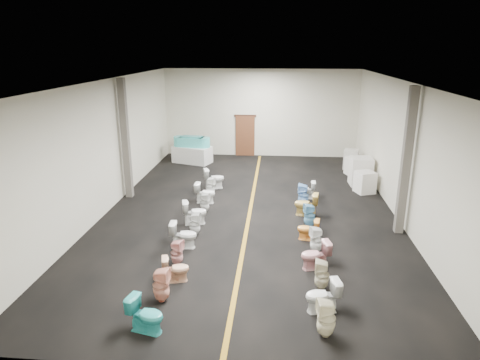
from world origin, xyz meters
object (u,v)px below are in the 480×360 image
at_px(toilet_right_4, 316,240).
at_px(toilet_right_5, 308,229).
at_px(toilet_right_7, 306,204).
at_px(toilet_right_1, 323,296).
at_px(toilet_right_3, 315,255).
at_px(toilet_left_5, 195,224).
at_px(appliance_crate_a, 365,182).
at_px(toilet_right_8, 303,195).
at_px(toilet_left_3, 177,253).
at_px(toilet_left_1, 161,285).
at_px(toilet_right_9, 306,190).
at_px(toilet_left_7, 205,202).
at_px(toilet_right_0, 326,318).
at_px(appliance_crate_c, 354,166).
at_px(toilet_left_10, 214,178).
at_px(toilet_left_0, 146,315).
at_px(toilet_left_8, 205,193).
at_px(toilet_left_4, 184,235).
at_px(toilet_right_2, 322,275).
at_px(appliance_crate_b, 361,171).
at_px(toilet_left_2, 176,269).
at_px(display_table, 192,155).
at_px(bathtub, 192,142).
at_px(toilet_left_6, 195,212).
at_px(appliance_crate_d, 351,159).
at_px(toilet_left_9, 211,186).
at_px(toilet_right_6, 310,216).

xyz_separation_m(toilet_right_4, toilet_right_5, (-0.18, 0.82, -0.06)).
height_order(toilet_right_4, toilet_right_7, toilet_right_7).
height_order(toilet_right_1, toilet_right_3, toilet_right_3).
relative_size(toilet_left_5, toilet_right_4, 0.95).
relative_size(appliance_crate_a, toilet_right_8, 1.01).
bearing_deg(toilet_left_3, toilet_left_1, -166.64).
relative_size(toilet_right_8, toilet_right_9, 1.24).
relative_size(toilet_left_7, toilet_right_0, 0.86).
xyz_separation_m(appliance_crate_c, toilet_right_7, (-2.46, -5.16, 0.01)).
bearing_deg(appliance_crate_c, toilet_right_4, -106.41).
xyz_separation_m(toilet_left_5, toilet_right_3, (3.51, -1.77, 0.02)).
bearing_deg(toilet_right_9, toilet_right_0, 1.56).
distance_m(toilet_right_8, toilet_right_9, 0.89).
height_order(appliance_crate_a, toilet_left_10, appliance_crate_a).
relative_size(toilet_left_0, toilet_right_7, 0.94).
bearing_deg(toilet_left_8, toilet_left_1, -176.30).
height_order(toilet_left_4, toilet_right_8, toilet_right_8).
height_order(appliance_crate_a, toilet_right_2, appliance_crate_a).
bearing_deg(toilet_left_4, toilet_left_0, 177.81).
bearing_deg(toilet_right_2, appliance_crate_b, 170.52).
xyz_separation_m(toilet_left_7, toilet_right_4, (3.64, -2.78, 0.04)).
xyz_separation_m(toilet_left_2, toilet_right_7, (3.45, 4.63, 0.07)).
xyz_separation_m(display_table, toilet_left_7, (1.74, -6.58, -0.06)).
height_order(bathtub, toilet_right_5, bathtub).
relative_size(toilet_left_0, toilet_right_3, 0.99).
bearing_deg(toilet_left_6, appliance_crate_d, -54.64).
height_order(toilet_left_0, toilet_right_7, toilet_right_7).
xyz_separation_m(toilet_right_5, toilet_right_8, (0.00, 2.83, 0.09)).
height_order(toilet_left_0, toilet_right_8, toilet_right_8).
bearing_deg(display_table, toilet_left_10, -66.93).
distance_m(display_table, toilet_left_3, 10.56).
xyz_separation_m(toilet_left_10, toilet_right_7, (3.57, -2.66, -0.01)).
relative_size(toilet_left_8, toilet_right_9, 1.11).
height_order(toilet_right_1, toilet_right_7, toilet_right_7).
relative_size(toilet_left_5, toilet_right_9, 1.08).
height_order(appliance_crate_b, toilet_left_10, appliance_crate_b).
bearing_deg(toilet_right_9, toilet_right_1, 1.56).
height_order(bathtub, toilet_left_4, bathtub).
xyz_separation_m(toilet_left_4, toilet_left_7, (0.14, 2.80, -0.04)).
relative_size(toilet_left_9, toilet_right_5, 1.10).
height_order(bathtub, toilet_left_10, bathtub).
relative_size(appliance_crate_d, toilet_right_8, 1.08).
relative_size(appliance_crate_d, toilet_right_2, 1.22).
xyz_separation_m(toilet_right_0, toilet_right_6, (0.03, 5.46, -0.01)).
bearing_deg(appliance_crate_b, toilet_left_3, -128.99).
height_order(toilet_left_5, toilet_left_9, toilet_left_5).
height_order(toilet_left_8, toilet_right_5, toilet_left_8).
xyz_separation_m(toilet_left_1, toilet_right_1, (3.60, -0.08, -0.03)).
relative_size(toilet_left_4, toilet_right_9, 1.13).
distance_m(toilet_right_1, toilet_right_5, 3.66).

